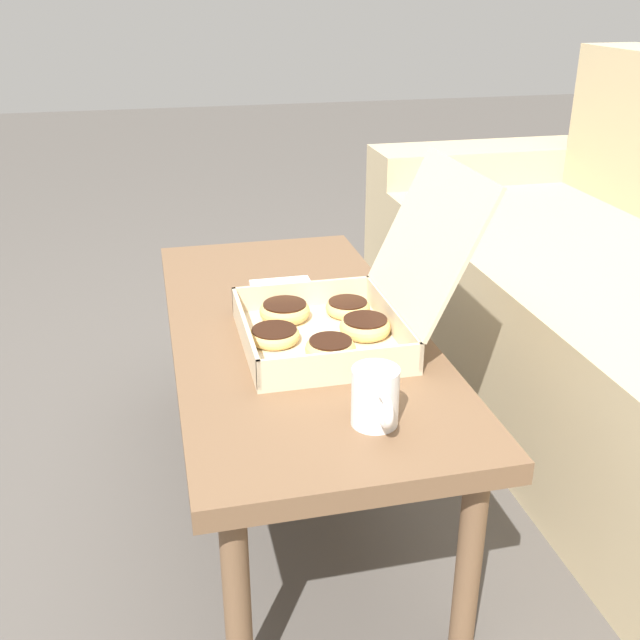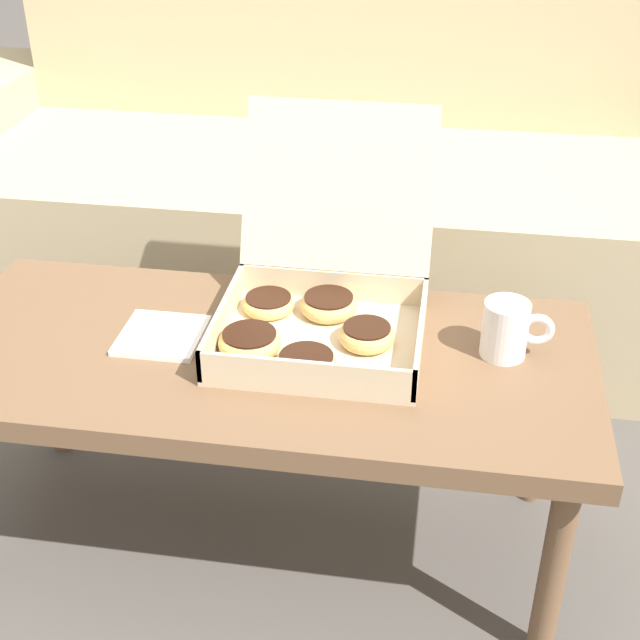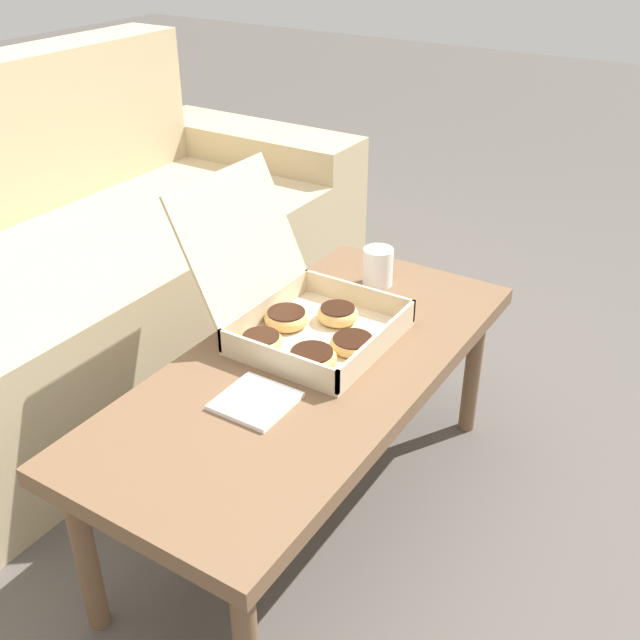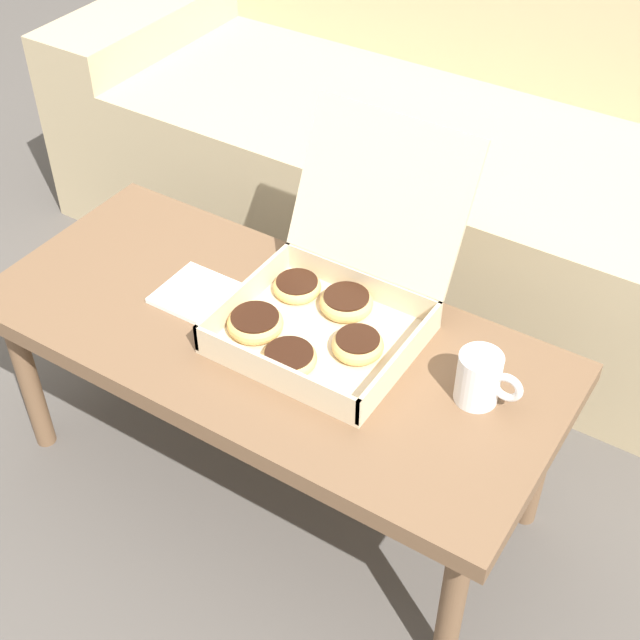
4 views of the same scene
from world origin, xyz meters
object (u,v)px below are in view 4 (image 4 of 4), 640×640
Objects in this scene: couch at (475,164)px; coffee_table at (269,349)px; coffee_mug at (480,378)px; pastry_box at (326,301)px.

couch is 2.01× the size of coffee_table.
couch reaches higher than coffee_mug.
couch is 5.23× the size of pastry_box.
pastry_box reaches higher than coffee_table.
coffee_mug is (0.41, -0.90, 0.17)m from couch.
coffee_table is 9.47× the size of coffee_mug.
couch is at bearing 90.00° from coffee_table.
coffee_table is at bearing -90.00° from couch.
coffee_mug is at bearing 7.37° from coffee_table.
coffee_table is 0.42m from coffee_mug.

